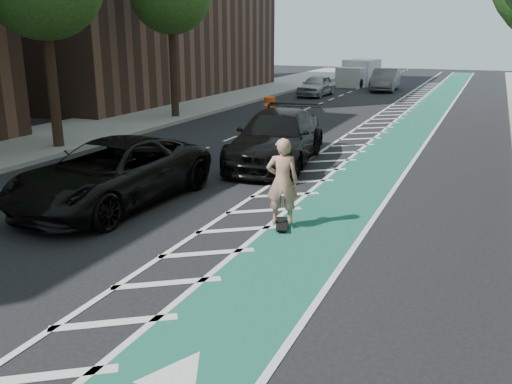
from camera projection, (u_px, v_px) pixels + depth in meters
The scene contains 15 objects.
ground at pixel (95, 269), 9.62m from camera, with size 120.00×120.00×0.00m, color black.
bike_lane at pixel (377, 164), 17.27m from camera, with size 2.00×90.00×0.01m, color #185749.
buffer_strip at pixel (332, 160), 17.84m from camera, with size 1.40×90.00×0.01m, color silver.
sidewalk_left at pixel (70, 134), 22.03m from camera, with size 5.00×90.00×0.15m, color gray.
curb_left at pixel (119, 138), 21.10m from camera, with size 0.12×90.00×0.16m, color gray.
skateboard at pixel (282, 224), 11.61m from camera, with size 0.51×0.86×0.11m.
skateboarder at pixel (282, 181), 11.34m from camera, with size 0.68×0.44×1.85m, color tan.
suv_near at pixel (112, 173), 13.08m from camera, with size 2.58×5.60×1.56m, color black.
suv_far at pixel (277, 138), 17.18m from camera, with size 2.31×5.68×1.65m, color black.
car_silver at pixel (317, 85), 35.70m from camera, with size 1.63×4.05×1.38m, color #AAAAAF.
car_grey at pixel (385, 80), 38.92m from camera, with size 1.66×4.75×1.56m, color slate.
box_truck at pixel (359, 74), 42.84m from camera, with size 2.62×4.95×1.98m.
barrel_a at pixel (166, 162), 15.42m from camera, with size 0.75×0.75×1.02m.
barrel_b at pixel (279, 121), 22.53m from camera, with size 0.75×0.75×1.02m.
barrel_c at pixel (269, 108), 26.90m from camera, with size 0.71×0.71×0.97m.
Camera 1 is at (6.16, -6.96, 4.03)m, focal length 38.00 mm.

